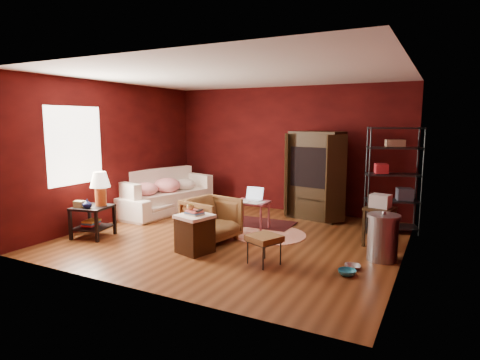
% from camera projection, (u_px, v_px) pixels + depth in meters
% --- Properties ---
extents(room, '(5.54, 5.04, 2.84)m').
position_uv_depth(room, '(232.00, 158.00, 6.88)').
color(room, brown).
rests_on(room, ground).
extents(sofa, '(0.82, 2.35, 0.91)m').
position_uv_depth(sofa, '(164.00, 192.00, 8.98)').
color(sofa, white).
rests_on(sofa, ground).
extents(armchair, '(0.88, 0.92, 0.81)m').
position_uv_depth(armchair, '(211.00, 217.00, 6.86)').
color(armchair, black).
rests_on(armchair, ground).
extents(pet_bowl_steel, '(0.23, 0.11, 0.22)m').
position_uv_depth(pet_bowl_steel, '(353.00, 261.00, 5.56)').
color(pet_bowl_steel, '#A9ACB0').
rests_on(pet_bowl_steel, ground).
extents(pet_bowl_turquoise, '(0.25, 0.15, 0.24)m').
position_uv_depth(pet_bowl_turquoise, '(347.00, 267.00, 5.33)').
color(pet_bowl_turquoise, teal).
rests_on(pet_bowl_turquoise, ground).
extents(vase, '(0.16, 0.16, 0.15)m').
position_uv_depth(vase, '(87.00, 204.00, 6.86)').
color(vase, '#0C1340').
rests_on(vase, side_table).
extents(mug, '(0.14, 0.13, 0.11)m').
position_uv_depth(mug, '(190.00, 206.00, 6.22)').
color(mug, '#D8C069').
rests_on(mug, hamper).
extents(side_table, '(0.69, 0.69, 1.16)m').
position_uv_depth(side_table, '(96.00, 198.00, 7.05)').
color(side_table, black).
rests_on(side_table, ground).
extents(sofa_cushions, '(1.39, 2.25, 0.88)m').
position_uv_depth(sofa_cushions, '(164.00, 193.00, 8.98)').
color(sofa_cushions, white).
rests_on(sofa_cushions, sofa).
extents(hamper, '(0.60, 0.60, 0.69)m').
position_uv_depth(hamper, '(195.00, 233.00, 6.23)').
color(hamper, '#3F230E').
rests_on(hamper, ground).
extents(footstool, '(0.55, 0.55, 0.43)m').
position_uv_depth(footstool, '(264.00, 239.00, 5.70)').
color(footstool, black).
rests_on(footstool, ground).
extents(rug_round, '(1.68, 1.68, 0.01)m').
position_uv_depth(rug_round, '(270.00, 234.00, 7.24)').
color(rug_round, white).
rests_on(rug_round, ground).
extents(rug_oriental, '(1.21, 0.81, 0.01)m').
position_uv_depth(rug_oriental, '(263.00, 223.00, 8.00)').
color(rug_oriental, '#4A1314').
rests_on(rug_oriental, ground).
extents(laptop_desk, '(0.64, 0.51, 0.79)m').
position_uv_depth(laptop_desk, '(252.00, 204.00, 7.54)').
color(laptop_desk, '#A84C5A').
rests_on(laptop_desk, ground).
extents(tv_armoire, '(1.41, 0.93, 1.83)m').
position_uv_depth(tv_armoire, '(315.00, 174.00, 8.34)').
color(tv_armoire, black).
rests_on(tv_armoire, ground).
extents(wire_shelving, '(1.02, 0.68, 1.93)m').
position_uv_depth(wire_shelving, '(394.00, 175.00, 7.28)').
color(wire_shelving, '#282D30').
rests_on(wire_shelving, ground).
extents(small_stand, '(0.51, 0.51, 0.86)m').
position_uv_depth(small_stand, '(380.00, 208.00, 6.51)').
color(small_stand, black).
rests_on(small_stand, ground).
extents(trash_can, '(0.59, 0.59, 0.74)m').
position_uv_depth(trash_can, '(383.00, 237.00, 5.87)').
color(trash_can, '#9B9AA2').
rests_on(trash_can, ground).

